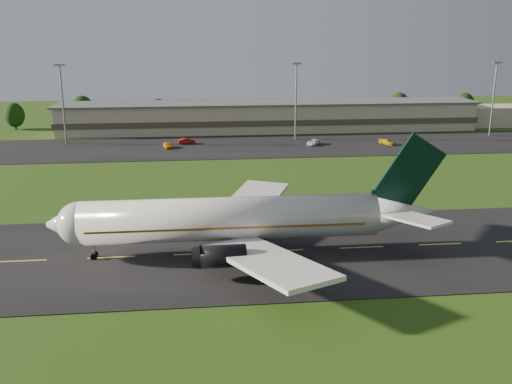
{
  "coord_description": "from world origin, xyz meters",
  "views": [
    {
      "loc": [
        -21.82,
        -69.7,
        27.96
      ],
      "look_at": [
        -13.43,
        8.0,
        6.0
      ],
      "focal_mm": 40.0,
      "sensor_mm": 36.0,
      "label": 1
    }
  ],
  "objects": [
    {
      "name": "airliner",
      "position": [
        -16.75,
        -0.0,
        4.66
      ],
      "size": [
        51.23,
        42.18,
        15.57
      ],
      "rotation": [
        0.0,
        0.0,
        -0.0
      ],
      "color": "silver",
      "rests_on": "ground"
    },
    {
      "name": "terminal",
      "position": [
        6.4,
        96.18,
        3.99
      ],
      "size": [
        145.0,
        16.0,
        8.4
      ],
      "color": "#B9AB8D",
      "rests_on": "ground"
    },
    {
      "name": "ground",
      "position": [
        0.0,
        0.0,
        0.0
      ],
      "size": [
        360.0,
        360.0,
        0.0
      ],
      "primitive_type": "plane",
      "color": "#264611",
      "rests_on": "ground"
    },
    {
      "name": "light_mast_east",
      "position": [
        60.0,
        80.0,
        12.74
      ],
      "size": [
        2.4,
        1.2,
        20.35
      ],
      "color": "gray",
      "rests_on": "ground"
    },
    {
      "name": "light_mast_centre",
      "position": [
        5.0,
        80.0,
        12.74
      ],
      "size": [
        2.4,
        1.2,
        20.35
      ],
      "color": "gray",
      "rests_on": "ground"
    },
    {
      "name": "service_vehicle_a",
      "position": [
        -28.72,
        71.66,
        0.81
      ],
      "size": [
        2.6,
        4.45,
        1.42
      ],
      "primitive_type": "imported",
      "rotation": [
        0.0,
        0.0,
        0.23
      ],
      "color": "orange",
      "rests_on": "apron"
    },
    {
      "name": "taxiway",
      "position": [
        0.0,
        0.0,
        0.05
      ],
      "size": [
        220.0,
        30.0,
        0.1
      ],
      "primitive_type": "cube",
      "color": "black",
      "rests_on": "ground"
    },
    {
      "name": "service_vehicle_b",
      "position": [
        -24.06,
        76.59,
        0.82
      ],
      "size": [
        4.54,
        2.12,
        1.44
      ],
      "primitive_type": "imported",
      "rotation": [
        0.0,
        0.0,
        1.71
      ],
      "color": "#9C110A",
      "rests_on": "apron"
    },
    {
      "name": "tree_line",
      "position": [
        43.37,
        106.22,
        5.2
      ],
      "size": [
        198.67,
        9.42,
        10.73
      ],
      "color": "black",
      "rests_on": "ground"
    },
    {
      "name": "apron",
      "position": [
        0.0,
        72.0,
        0.05
      ],
      "size": [
        260.0,
        30.0,
        0.1
      ],
      "primitive_type": "cube",
      "color": "black",
      "rests_on": "ground"
    },
    {
      "name": "light_mast_west",
      "position": [
        -55.0,
        80.0,
        12.74
      ],
      "size": [
        2.4,
        1.2,
        20.35
      ],
      "color": "gray",
      "rests_on": "ground"
    },
    {
      "name": "service_vehicle_c",
      "position": [
        8.26,
        71.78,
        0.79
      ],
      "size": [
        4.56,
        5.44,
        1.38
      ],
      "primitive_type": "imported",
      "rotation": [
        0.0,
        0.0,
        -0.55
      ],
      "color": "white",
      "rests_on": "apron"
    },
    {
      "name": "service_vehicle_d",
      "position": [
        27.18,
        70.11,
        0.77
      ],
      "size": [
        4.18,
        4.81,
        1.33
      ],
      "primitive_type": "imported",
      "rotation": [
        0.0,
        0.0,
        0.62
      ],
      "color": "#BEAF0B",
      "rests_on": "apron"
    }
  ]
}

